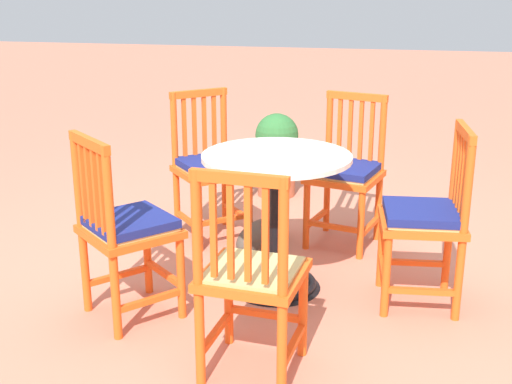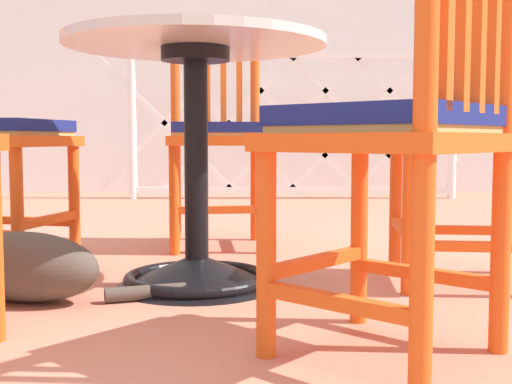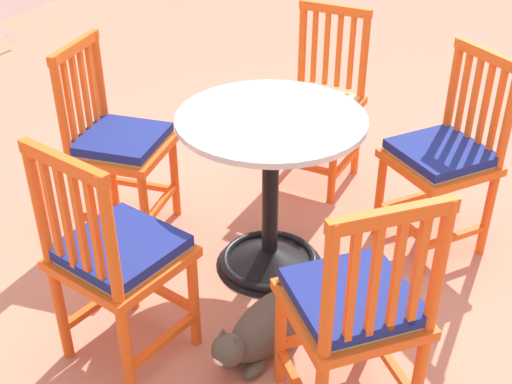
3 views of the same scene
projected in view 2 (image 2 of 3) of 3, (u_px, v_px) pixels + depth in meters
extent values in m
plane|color=#C6755B|center=(164.00, 297.00, 1.84)|extent=(24.00, 24.00, 0.00)
cube|color=white|center=(221.00, 22.00, 5.46)|extent=(10.00, 0.20, 2.80)
cylinder|color=white|center=(132.00, 123.00, 4.85)|extent=(0.06, 0.06, 1.11)
cylinder|color=white|center=(453.00, 123.00, 4.87)|extent=(0.06, 0.06, 1.11)
cube|color=white|center=(293.00, 190.00, 4.90)|extent=(2.36, 0.04, 0.05)
cube|color=white|center=(293.00, 55.00, 4.82)|extent=(2.36, 0.04, 0.05)
cube|color=white|center=(165.00, 123.00, 4.85)|extent=(1.01, 0.02, 1.01)
cube|color=white|center=(229.00, 123.00, 4.86)|extent=(1.01, 0.02, 1.01)
cube|color=white|center=(293.00, 123.00, 4.86)|extent=(1.01, 0.02, 1.01)
cube|color=white|center=(357.00, 123.00, 4.87)|extent=(1.01, 0.02, 1.01)
cube|color=white|center=(421.00, 123.00, 4.87)|extent=(1.01, 0.02, 1.01)
cube|color=white|center=(165.00, 123.00, 4.85)|extent=(1.01, 0.02, 1.01)
cube|color=white|center=(229.00, 123.00, 4.86)|extent=(1.01, 0.02, 1.01)
cube|color=white|center=(293.00, 123.00, 4.86)|extent=(1.01, 0.02, 1.01)
cube|color=white|center=(357.00, 123.00, 4.87)|extent=(1.01, 0.02, 1.01)
cube|color=white|center=(421.00, 123.00, 4.87)|extent=(1.01, 0.02, 1.01)
cone|color=black|center=(197.00, 270.00, 1.97)|extent=(0.48, 0.48, 0.10)
torus|color=black|center=(197.00, 278.00, 1.97)|extent=(0.44, 0.44, 0.04)
cylinder|color=black|center=(196.00, 162.00, 1.94)|extent=(0.07, 0.07, 0.66)
cylinder|color=black|center=(195.00, 54.00, 1.92)|extent=(0.20, 0.20, 0.04)
cylinder|color=silver|center=(195.00, 43.00, 1.92)|extent=(0.76, 0.76, 0.02)
cylinder|color=#EA5619|center=(409.00, 215.00, 1.85)|extent=(0.04, 0.04, 0.45)
cylinder|color=#EA5619|center=(396.00, 204.00, 2.19)|extent=(0.04, 0.04, 0.45)
cylinder|color=#EA5619|center=(503.00, 134.00, 2.14)|extent=(0.04, 0.04, 0.91)
cube|color=#EA5619|center=(470.00, 246.00, 1.84)|extent=(0.34, 0.06, 0.03)
cube|color=#EA5619|center=(447.00, 230.00, 2.18)|extent=(0.34, 0.06, 0.03)
cube|color=#EA5619|center=(401.00, 227.00, 2.03)|extent=(0.06, 0.34, 0.03)
cube|color=#EA5619|center=(460.00, 141.00, 1.99)|extent=(0.44, 0.44, 0.04)
cube|color=tan|center=(461.00, 134.00, 1.99)|extent=(0.39, 0.39, 0.02)
cube|color=#EA5619|center=(511.00, 61.00, 2.05)|extent=(0.02, 0.03, 0.39)
cylinder|color=#EA5619|center=(264.00, 195.00, 2.53)|extent=(0.04, 0.04, 0.45)
cylinder|color=#EA5619|center=(174.00, 196.00, 2.50)|extent=(0.04, 0.04, 0.45)
cylinder|color=#EA5619|center=(255.00, 135.00, 2.85)|extent=(0.04, 0.04, 0.91)
cylinder|color=#EA5619|center=(176.00, 135.00, 2.82)|extent=(0.04, 0.04, 0.91)
cube|color=#EA5619|center=(259.00, 212.00, 2.71)|extent=(0.06, 0.34, 0.03)
cube|color=#EA5619|center=(176.00, 213.00, 2.67)|extent=(0.06, 0.34, 0.03)
cube|color=#EA5619|center=(219.00, 210.00, 2.52)|extent=(0.34, 0.06, 0.03)
cube|color=#EA5619|center=(217.00, 141.00, 2.67)|extent=(0.43, 0.43, 0.04)
cube|color=tan|center=(217.00, 135.00, 2.66)|extent=(0.38, 0.38, 0.02)
cube|color=#EA5619|center=(239.00, 83.00, 2.82)|extent=(0.03, 0.02, 0.39)
cube|color=#EA5619|center=(223.00, 82.00, 2.82)|extent=(0.03, 0.02, 0.39)
cube|color=#EA5619|center=(207.00, 82.00, 2.81)|extent=(0.03, 0.02, 0.39)
cube|color=#EA5619|center=(191.00, 82.00, 2.80)|extent=(0.03, 0.02, 0.39)
cube|color=#EA5619|center=(215.00, 32.00, 2.80)|extent=(0.38, 0.07, 0.04)
cube|color=navy|center=(217.00, 128.00, 2.66)|extent=(0.39, 0.39, 0.04)
cylinder|color=#EA5619|center=(74.00, 199.00, 2.37)|extent=(0.04, 0.04, 0.45)
cylinder|color=#EA5619|center=(17.00, 209.00, 2.04)|extent=(0.04, 0.04, 0.45)
cube|color=#EA5619|center=(33.00, 221.00, 2.42)|extent=(0.34, 0.12, 0.03)
cube|color=#EA5619|center=(48.00, 220.00, 2.21)|extent=(0.12, 0.34, 0.03)
cube|color=#EA5619|center=(2.00, 141.00, 2.23)|extent=(0.49, 0.49, 0.04)
cube|color=tan|center=(1.00, 135.00, 2.23)|extent=(0.43, 0.43, 0.02)
cube|color=navy|center=(1.00, 126.00, 2.23)|extent=(0.44, 0.44, 0.04)
cylinder|color=#EA5619|center=(266.00, 246.00, 1.32)|extent=(0.04, 0.04, 0.45)
cylinder|color=#EA5619|center=(359.00, 229.00, 1.57)|extent=(0.04, 0.04, 0.45)
cylinder|color=#EA5619|center=(425.00, 129.00, 1.08)|extent=(0.04, 0.04, 0.91)
cylinder|color=#EA5619|center=(504.00, 131.00, 1.33)|extent=(0.04, 0.04, 0.91)
cube|color=#EA5619|center=(336.00, 302.00, 1.21)|extent=(0.27, 0.25, 0.03)
cube|color=#EA5619|center=(424.00, 274.00, 1.47)|extent=(0.27, 0.25, 0.03)
cube|color=#EA5619|center=(317.00, 262.00, 1.45)|extent=(0.25, 0.27, 0.03)
cube|color=#EA5619|center=(387.00, 142.00, 1.32)|extent=(0.56, 0.56, 0.04)
cube|color=tan|center=(387.00, 131.00, 1.32)|extent=(0.49, 0.49, 0.02)
cube|color=#EA5619|center=(464.00, 1.00, 1.16)|extent=(0.03, 0.03, 0.39)
cube|color=#EA5619|center=(480.00, 7.00, 1.21)|extent=(0.03, 0.03, 0.39)
cube|color=#EA5619|center=(494.00, 12.00, 1.26)|extent=(0.03, 0.03, 0.39)
cube|color=navy|center=(387.00, 116.00, 1.31)|extent=(0.51, 0.51, 0.04)
ellipsoid|color=#4C4238|center=(25.00, 267.00, 1.79)|extent=(0.48, 0.32, 0.19)
cylinder|color=#4C4238|center=(146.00, 292.00, 1.80)|extent=(0.22, 0.11, 0.04)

